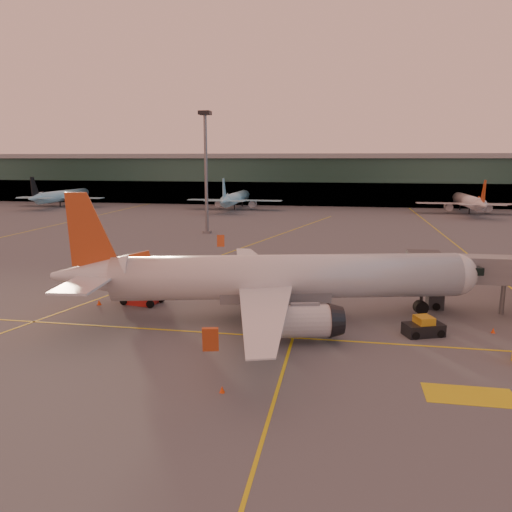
# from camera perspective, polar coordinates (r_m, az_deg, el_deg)

# --- Properties ---
(ground) EXTENTS (600.00, 600.00, 0.00)m
(ground) POSITION_cam_1_polar(r_m,az_deg,el_deg) (41.79, -3.46, -11.25)
(ground) COLOR #4C4F54
(ground) RESTS_ON ground
(taxi_markings) EXTENTS (100.12, 173.00, 0.01)m
(taxi_markings) POSITION_cam_1_polar(r_m,az_deg,el_deg) (85.18, -1.27, 0.33)
(taxi_markings) COLOR yellow
(taxi_markings) RESTS_ON ground
(terminal) EXTENTS (400.00, 20.00, 17.60)m
(terminal) POSITION_cam_1_polar(r_m,az_deg,el_deg) (179.73, 7.23, 8.71)
(terminal) COLOR #19382D
(terminal) RESTS_ON ground
(mast_west_near) EXTENTS (2.40, 2.40, 25.60)m
(mast_west_near) POSITION_cam_1_polar(r_m,az_deg,el_deg) (107.60, -5.75, 10.48)
(mast_west_near) COLOR slate
(mast_west_near) RESTS_ON ground
(distant_aircraft_row) EXTENTS (290.00, 34.00, 13.00)m
(distant_aircraft_row) POSITION_cam_1_polar(r_m,az_deg,el_deg) (159.25, -0.90, 5.34)
(distant_aircraft_row) COLOR #92D9F4
(distant_aircraft_row) RESTS_ON ground
(main_airplane) EXTENTS (41.88, 38.11, 12.77)m
(main_airplane) POSITION_cam_1_polar(r_m,az_deg,el_deg) (49.43, 1.88, -2.64)
(main_airplane) COLOR silver
(main_airplane) RESTS_ON ground
(catering_truck) EXTENTS (5.75, 3.31, 4.21)m
(catering_truck) POSITION_cam_1_polar(r_m,az_deg,el_deg) (56.66, -13.12, -2.97)
(catering_truck) COLOR red
(catering_truck) RESTS_ON ground
(pushback_tug) EXTENTS (3.94, 3.02, 1.80)m
(pushback_tug) POSITION_cam_1_polar(r_m,az_deg,el_deg) (48.31, 18.61, -7.78)
(pushback_tug) COLOR black
(pushback_tug) RESTS_ON ground
(cone_nose) EXTENTS (0.38, 0.38, 0.48)m
(cone_nose) POSITION_cam_1_polar(r_m,az_deg,el_deg) (51.55, 25.48, -7.69)
(cone_nose) COLOR #FA480D
(cone_nose) RESTS_ON ground
(cone_tail) EXTENTS (0.46, 0.46, 0.59)m
(cone_tail) POSITION_cam_1_polar(r_m,az_deg,el_deg) (57.85, -17.49, -5.08)
(cone_tail) COLOR #FA480D
(cone_tail) RESTS_ON ground
(cone_wing_right) EXTENTS (0.38, 0.38, 0.48)m
(cone_wing_right) POSITION_cam_1_polar(r_m,az_deg,el_deg) (35.64, -3.90, -14.96)
(cone_wing_right) COLOR #FA480D
(cone_wing_right) RESTS_ON ground
(cone_wing_left) EXTENTS (0.42, 0.42, 0.53)m
(cone_wing_left) POSITION_cam_1_polar(r_m,az_deg,el_deg) (66.54, 3.52, -2.52)
(cone_wing_left) COLOR #FA480D
(cone_wing_left) RESTS_ON ground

